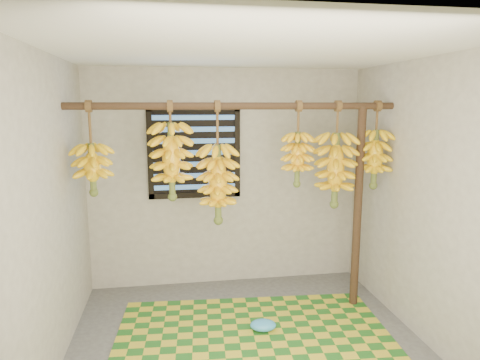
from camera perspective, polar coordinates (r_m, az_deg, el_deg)
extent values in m
cube|color=#484848|center=(3.79, 1.45, -22.15)|extent=(3.00, 3.00, 0.01)
cube|color=silver|center=(3.23, 1.65, 16.99)|extent=(3.00, 3.00, 0.01)
cube|color=gray|center=(4.76, -1.86, 0.20)|extent=(3.00, 0.01, 2.40)
cube|color=gray|center=(3.37, -24.53, -4.84)|extent=(0.01, 3.00, 2.40)
cube|color=gray|center=(3.88, 23.98, -2.95)|extent=(0.01, 3.00, 2.40)
cube|color=black|center=(4.66, -6.12, 3.66)|extent=(1.00, 0.04, 1.00)
cylinder|color=#3F291A|center=(3.90, -0.36, 9.84)|extent=(3.00, 0.06, 0.06)
cylinder|color=#3F291A|center=(4.37, 15.42, -3.74)|extent=(0.08, 0.08, 2.00)
cube|color=#1F5D1B|center=(3.82, 2.30, -21.68)|extent=(2.53, 2.09, 0.01)
ellipsoid|color=#3893D0|center=(4.06, 3.09, -18.77)|extent=(0.26, 0.20, 0.10)
cylinder|color=brown|center=(3.91, -19.39, 6.95)|extent=(0.02, 0.02, 0.38)
cylinder|color=#4C5923|center=(3.94, -19.09, 1.65)|extent=(0.06, 0.06, 0.41)
cylinder|color=brown|center=(3.85, -9.30, 8.64)|extent=(0.02, 0.02, 0.20)
cylinder|color=#4C5923|center=(3.88, -9.13, 2.77)|extent=(0.06, 0.06, 0.65)
cylinder|color=brown|center=(3.88, -3.03, 7.26)|extent=(0.02, 0.02, 0.41)
cylinder|color=#4C5923|center=(3.94, -2.96, -0.28)|extent=(0.06, 0.06, 0.69)
cylinder|color=brown|center=(4.03, 7.79, 8.08)|extent=(0.02, 0.02, 0.30)
cylinder|color=#4C5923|center=(4.06, 7.67, 3.05)|extent=(0.05, 0.05, 0.48)
cylinder|color=brown|center=(4.16, 12.87, 7.87)|extent=(0.02, 0.02, 0.31)
cylinder|color=#4C5923|center=(4.20, 12.62, 1.56)|extent=(0.06, 0.06, 0.67)
cylinder|color=brown|center=(4.32, 17.80, 7.90)|extent=(0.02, 0.02, 0.28)
cylinder|color=#4C5923|center=(4.35, 17.53, 2.96)|extent=(0.06, 0.06, 0.53)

